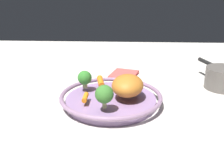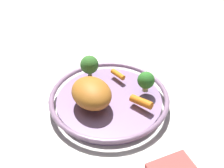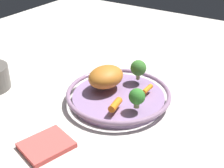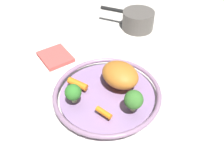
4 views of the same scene
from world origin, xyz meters
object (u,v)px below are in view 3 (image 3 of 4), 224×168
Objects in this scene: broccoli_floret_mid at (137,97)px; roast_chicken_piece at (106,77)px; baby_carrot_near_rim at (115,105)px; broccoli_floret_edge at (138,68)px; serving_bowl at (118,96)px; dish_towel at (46,145)px; baby_carrot_center at (147,89)px.

roast_chicken_piece is at bearing -21.29° from broccoli_floret_mid.
baby_carrot_near_rim is 0.19m from broccoli_floret_edge.
serving_bowl is 5.20× the size of baby_carrot_near_rim.
broccoli_floret_mid is at bearing 117.38° from broccoli_floret_edge.
baby_carrot_near_rim is at bearing 135.80° from roast_chicken_piece.
serving_bowl is 5.52× the size of broccoli_floret_mid.
serving_bowl is at bearing 170.96° from roast_chicken_piece.
dish_towel is (0.05, 0.39, -0.07)m from broccoli_floret_edge.
broccoli_floret_mid is 0.28m from dish_towel.
broccoli_floret_mid reaches higher than dish_towel.
baby_carrot_center is at bearing -108.92° from dish_towel.
baby_carrot_center is at bearing -104.47° from baby_carrot_near_rim.
roast_chicken_piece is 2.51× the size of baby_carrot_center.
broccoli_floret_edge is (0.06, -0.05, 0.03)m from baby_carrot_center.
dish_towel is (0.13, 0.24, -0.07)m from broccoli_floret_mid.
baby_carrot_near_rim is 0.93× the size of broccoli_floret_edge.
dish_towel is (-0.01, 0.30, -0.06)m from roast_chicken_piece.
broccoli_floret_edge is (0.03, -0.19, 0.03)m from baby_carrot_near_rim.
baby_carrot_near_rim is (-0.04, 0.08, 0.03)m from serving_bowl.
roast_chicken_piece reaches higher than broccoli_floret_mid.
broccoli_floret_edge is (-0.01, -0.10, 0.06)m from serving_bowl.
serving_bowl is at bearing 33.75° from baby_carrot_center.
baby_carrot_center is at bearing -81.02° from broccoli_floret_mid.
dish_towel is (0.08, 0.20, -0.04)m from baby_carrot_near_rim.
broccoli_floret_mid is 0.49× the size of dish_towel.
serving_bowl is 0.12m from broccoli_floret_mid.
baby_carrot_center is 0.82× the size of broccoli_floret_mid.
broccoli_floret_edge is at bearing -81.36° from baby_carrot_near_rim.
roast_chicken_piece reaches higher than serving_bowl.
broccoli_floret_mid is at bearing 98.98° from baby_carrot_center.
broccoli_floret_edge is 0.56× the size of dish_towel.
roast_chicken_piece is 2.06× the size of broccoli_floret_mid.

